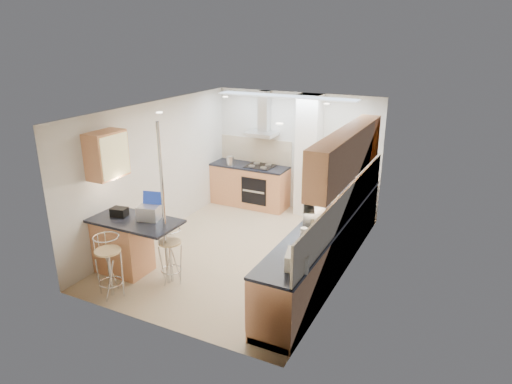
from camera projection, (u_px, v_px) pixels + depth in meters
The scene contains 16 objects.
ground at pixel (243, 251), 8.03m from camera, with size 4.80×4.80×0.00m, color tan.
room_shell at pixel (270, 164), 7.69m from camera, with size 3.64×4.84×2.51m.
right_counter at pixel (326, 244), 7.24m from camera, with size 0.63×4.40×0.92m.
back_counter at pixel (250, 185), 10.05m from camera, with size 1.70×0.63×0.92m.
peninsula at pixel (136, 247), 7.12m from camera, with size 1.47×0.72×0.94m.
microwave at pixel (314, 216), 6.78m from camera, with size 0.50×0.34×0.28m, color white.
laptop at pixel (149, 213), 6.93m from camera, with size 0.32×0.24×0.22m, color #AAABB2.
bag at pixel (119, 212), 7.09m from camera, with size 0.24×0.18×0.13m, color black.
bar_stool_near at pixel (109, 266), 6.54m from camera, with size 0.39×0.39×0.95m, color tan, non-canonical shape.
bar_stool_end at pixel (171, 255), 6.92m from camera, with size 0.36×0.36×0.89m, color tan, non-canonical shape.
jar_a at pixel (335, 200), 7.58m from camera, with size 0.12×0.12×0.17m, color beige.
jar_b at pixel (347, 199), 7.68m from camera, with size 0.11×0.11×0.15m, color beige.
jar_c at pixel (312, 224), 6.62m from camera, with size 0.14×0.14×0.20m, color #AFA88C.
jar_d at pixel (304, 233), 6.36m from camera, with size 0.10×0.10×0.16m, color white.
bread_bin at pixel (298, 260), 5.58m from camera, with size 0.29×0.37×0.19m, color beige.
kettle at pixel (230, 161), 9.85m from camera, with size 0.16×0.16×0.20m, color silver.
Camera 1 is at (3.42, -6.37, 3.65)m, focal length 32.00 mm.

